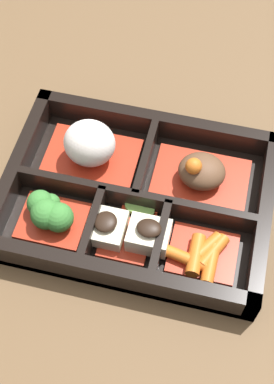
# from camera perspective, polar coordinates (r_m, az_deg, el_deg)

# --- Properties ---
(ground_plane) EXTENTS (3.00, 3.00, 0.00)m
(ground_plane) POSITION_cam_1_polar(r_m,az_deg,el_deg) (0.58, 0.00, -1.29)
(ground_plane) COLOR brown
(bento_base) EXTENTS (0.28, 0.20, 0.01)m
(bento_base) POSITION_cam_1_polar(r_m,az_deg,el_deg) (0.58, 0.00, -1.04)
(bento_base) COLOR black
(bento_base) RESTS_ON ground_plane
(bento_rim) EXTENTS (0.28, 0.20, 0.04)m
(bento_rim) POSITION_cam_1_polar(r_m,az_deg,el_deg) (0.56, -0.06, -0.53)
(bento_rim) COLOR black
(bento_rim) RESTS_ON ground_plane
(bowl_rice) EXTENTS (0.10, 0.07, 0.06)m
(bowl_rice) POSITION_cam_1_polar(r_m,az_deg,el_deg) (0.58, -5.04, 4.85)
(bowl_rice) COLOR #B22D19
(bowl_rice) RESTS_ON bento_base
(bowl_stew) EXTENTS (0.10, 0.07, 0.05)m
(bowl_stew) POSITION_cam_1_polar(r_m,az_deg,el_deg) (0.58, 6.83, 1.90)
(bowl_stew) COLOR #B22D19
(bowl_stew) RESTS_ON bento_base
(bowl_greens) EXTENTS (0.07, 0.06, 0.04)m
(bowl_greens) POSITION_cam_1_polar(r_m,az_deg,el_deg) (0.55, -9.26, -2.24)
(bowl_greens) COLOR #B22D19
(bowl_greens) RESTS_ON bento_base
(bowl_tofu) EXTENTS (0.08, 0.06, 0.04)m
(bowl_tofu) POSITION_cam_1_polar(r_m,az_deg,el_deg) (0.54, -0.88, -4.29)
(bowl_tofu) COLOR #B22D19
(bowl_tofu) RESTS_ON bento_base
(bowl_carrots) EXTENTS (0.07, 0.06, 0.02)m
(bowl_carrots) POSITION_cam_1_polar(r_m,az_deg,el_deg) (0.54, 7.01, -6.64)
(bowl_carrots) COLOR #B22D19
(bowl_carrots) RESTS_ON bento_base
(bowl_pickles) EXTENTS (0.04, 0.03, 0.01)m
(bowl_pickles) POSITION_cam_1_polar(r_m,az_deg,el_deg) (0.56, 0.44, -1.63)
(bowl_pickles) COLOR #B22D19
(bowl_pickles) RESTS_ON bento_base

